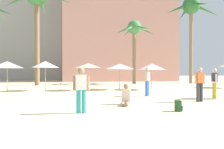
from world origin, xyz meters
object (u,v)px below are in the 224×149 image
(palm_tree_center, at_px, (37,0))
(cafe_umbrella_5, at_px, (120,67))
(beach_towel, at_px, (208,112))
(person_far_right, at_px, (200,83))
(backpack, at_px, (178,106))
(cafe_umbrella_4, at_px, (45,64))
(palm_tree_right, at_px, (134,32))
(person_far_left, at_px, (216,82))
(palm_tree_far_left, at_px, (191,11))
(person_mid_right, at_px, (81,88))
(person_near_right, at_px, (147,81))
(person_mid_left, at_px, (126,97))
(cafe_umbrella_3, at_px, (88,66))
(cafe_umbrella_0, at_px, (7,65))
(cafe_umbrella_2, at_px, (152,67))

(palm_tree_center, distance_m, cafe_umbrella_5, 12.37)
(beach_towel, bearing_deg, cafe_umbrella_5, 97.04)
(beach_towel, bearing_deg, person_far_right, 65.74)
(beach_towel, relative_size, backpack, 4.54)
(cafe_umbrella_4, xyz_separation_m, backpack, (6.24, -10.07, -1.84))
(palm_tree_right, height_order, person_far_left, palm_tree_right)
(palm_tree_far_left, relative_size, person_mid_right, 6.39)
(beach_towel, relative_size, person_near_right, 1.11)
(person_mid_left, height_order, person_far_right, person_far_right)
(palm_tree_right, height_order, person_mid_right, palm_tree_right)
(person_near_right, bearing_deg, cafe_umbrella_4, 3.99)
(palm_tree_right, bearing_deg, person_far_left, -86.92)
(backpack, xyz_separation_m, person_far_right, (2.23, 2.37, 0.74))
(palm_tree_center, relative_size, palm_tree_right, 1.44)
(cafe_umbrella_3, relative_size, beach_towel, 1.12)
(palm_tree_far_left, height_order, backpack, palm_tree_far_left)
(cafe_umbrella_5, distance_m, backpack, 10.47)
(cafe_umbrella_4, distance_m, cafe_umbrella_5, 5.91)
(beach_towel, distance_m, backpack, 1.07)
(palm_tree_right, relative_size, cafe_umbrella_0, 3.13)
(palm_tree_right, relative_size, cafe_umbrella_4, 3.31)
(cafe_umbrella_2, relative_size, person_far_left, 0.84)
(person_mid_right, bearing_deg, palm_tree_right, -17.40)
(palm_tree_far_left, bearing_deg, person_far_right, -116.47)
(cafe_umbrella_0, relative_size, person_far_right, 1.42)
(person_mid_left, height_order, person_far_left, person_far_left)
(palm_tree_far_left, xyz_separation_m, person_mid_left, (-11.66, -16.11, -8.55))
(cafe_umbrella_4, height_order, person_far_right, cafe_umbrella_4)
(palm_tree_far_left, bearing_deg, cafe_umbrella_2, -133.55)
(cafe_umbrella_0, relative_size, cafe_umbrella_2, 1.10)
(cafe_umbrella_2, bearing_deg, palm_tree_center, 145.35)
(cafe_umbrella_2, bearing_deg, person_far_left, -76.64)
(cafe_umbrella_0, relative_size, person_mid_right, 1.47)
(cafe_umbrella_3, bearing_deg, cafe_umbrella_5, 7.40)
(person_far_left, bearing_deg, cafe_umbrella_3, 151.05)
(person_far_left, bearing_deg, backpack, -122.57)
(cafe_umbrella_0, height_order, person_near_right, cafe_umbrella_0)
(person_mid_left, bearing_deg, cafe_umbrella_5, -168.47)
(cafe_umbrella_3, xyz_separation_m, cafe_umbrella_4, (-3.29, 0.08, 0.08))
(cafe_umbrella_4, bearing_deg, person_mid_left, -60.41)
(cafe_umbrella_5, bearing_deg, palm_tree_far_left, 36.69)
(cafe_umbrella_5, bearing_deg, person_near_right, -81.25)
(palm_tree_center, bearing_deg, palm_tree_right, 8.09)
(person_far_right, bearing_deg, person_mid_left, -93.42)
(person_far_right, bearing_deg, cafe_umbrella_5, -171.94)
(palm_tree_center, xyz_separation_m, person_far_left, (11.78, -13.53, -8.08))
(cafe_umbrella_3, xyz_separation_m, person_mid_left, (1.32, -8.05, -1.62))
(beach_towel, relative_size, person_far_left, 0.72)
(palm_tree_right, xyz_separation_m, cafe_umbrella_3, (-5.93, -8.54, -4.22))
(palm_tree_far_left, relative_size, person_mid_left, 11.20)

